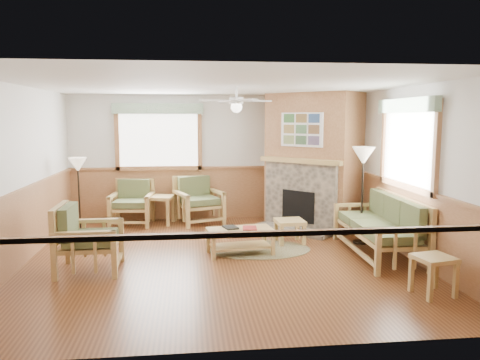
{
  "coord_description": "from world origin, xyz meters",
  "views": [
    {
      "loc": [
        -0.48,
        -7.19,
        2.21
      ],
      "look_at": [
        0.4,
        0.7,
        1.15
      ],
      "focal_mm": 35.0,
      "sensor_mm": 36.0,
      "label": 1
    }
  ],
  "objects": [
    {
      "name": "coffee_table",
      "position": [
        0.34,
        0.17,
        0.21
      ],
      "size": [
        1.12,
        0.68,
        0.42
      ],
      "primitive_type": null,
      "rotation": [
        0.0,
        0.0,
        0.15
      ],
      "color": "tan",
      "rests_on": "floor"
    },
    {
      "name": "wainscot",
      "position": [
        0.0,
        0.0,
        0.55
      ],
      "size": [
        6.0,
        6.0,
        1.1
      ],
      "primitive_type": null,
      "color": "#97653E",
      "rests_on": "floor"
    },
    {
      "name": "book_red",
      "position": [
        0.49,
        0.12,
        0.45
      ],
      "size": [
        0.24,
        0.32,
        0.03
      ],
      "primitive_type": "cube",
      "rotation": [
        0.0,
        0.0,
        -0.08
      ],
      "color": "maroon",
      "rests_on": "coffee_table"
    },
    {
      "name": "braided_rug",
      "position": [
        0.7,
        0.37,
        0.01
      ],
      "size": [
        1.75,
        1.75,
        0.01
      ],
      "primitive_type": "cylinder",
      "rotation": [
        0.0,
        0.0,
        0.02
      ],
      "color": "brown",
      "rests_on": "floor"
    },
    {
      "name": "floor_lamp_left",
      "position": [
        -2.55,
        1.84,
        0.74
      ],
      "size": [
        0.43,
        0.43,
        1.48
      ],
      "primitive_type": null,
      "rotation": [
        0.0,
        0.0,
        -0.32
      ],
      "color": "black",
      "rests_on": "floor"
    },
    {
      "name": "floor_lamp_right",
      "position": [
        2.55,
        0.61,
        0.86
      ],
      "size": [
        0.5,
        0.5,
        1.72
      ],
      "primitive_type": null,
      "rotation": [
        0.0,
        0.0,
        -0.33
      ],
      "color": "black",
      "rests_on": "floor"
    },
    {
      "name": "floor",
      "position": [
        0.0,
        0.0,
        -0.01
      ],
      "size": [
        6.0,
        6.0,
        0.01
      ],
      "primitive_type": "cube",
      "color": "brown",
      "rests_on": "ground"
    },
    {
      "name": "footstool",
      "position": [
        1.29,
        0.74,
        0.21
      ],
      "size": [
        0.51,
        0.51,
        0.42
      ],
      "primitive_type": null,
      "rotation": [
        0.0,
        0.0,
        0.06
      ],
      "color": "tan",
      "rests_on": "floor"
    },
    {
      "name": "end_table_chairs",
      "position": [
        -1.08,
        2.55,
        0.3
      ],
      "size": [
        0.63,
        0.61,
        0.59
      ],
      "primitive_type": null,
      "rotation": [
        0.0,
        0.0,
        -0.23
      ],
      "color": "tan",
      "rests_on": "floor"
    },
    {
      "name": "book_dark",
      "position": [
        0.19,
        0.24,
        0.45
      ],
      "size": [
        0.27,
        0.32,
        0.03
      ],
      "primitive_type": "cube",
      "rotation": [
        0.0,
        0.0,
        0.29
      ],
      "color": "black",
      "rests_on": "coffee_table"
    },
    {
      "name": "ceiling_fan",
      "position": [
        0.3,
        0.3,
        2.66
      ],
      "size": [
        1.59,
        1.59,
        0.36
      ],
      "primitive_type": null,
      "rotation": [
        0.0,
        0.0,
        0.35
      ],
      "color": "white",
      "rests_on": "ceiling"
    },
    {
      "name": "fireplace",
      "position": [
        2.05,
        2.05,
        1.35
      ],
      "size": [
        3.11,
        3.11,
        2.7
      ],
      "primitive_type": null,
      "rotation": [
        0.0,
        0.0,
        -0.79
      ],
      "color": "#97653E",
      "rests_on": "floor"
    },
    {
      "name": "wall_front",
      "position": [
        0.0,
        -3.0,
        1.35
      ],
      "size": [
        6.0,
        0.02,
        2.7
      ],
      "primitive_type": "cube",
      "color": "silver",
      "rests_on": "floor"
    },
    {
      "name": "sofa",
      "position": [
        2.55,
        -0.12,
        0.48
      ],
      "size": [
        2.1,
        0.9,
        0.96
      ],
      "primitive_type": null,
      "rotation": [
        0.0,
        0.0,
        -1.59
      ],
      "color": "tan",
      "rests_on": "floor"
    },
    {
      "name": "window_right",
      "position": [
        2.96,
        -0.2,
        2.53
      ],
      "size": [
        0.16,
        1.9,
        1.5
      ],
      "primitive_type": null,
      "color": "white",
      "rests_on": "wall_right"
    },
    {
      "name": "wall_right",
      "position": [
        3.0,
        0.0,
        1.35
      ],
      "size": [
        0.02,
        6.0,
        2.7
      ],
      "primitive_type": "cube",
      "color": "silver",
      "rests_on": "floor"
    },
    {
      "name": "armchair_back_left",
      "position": [
        -1.66,
        2.55,
        0.46
      ],
      "size": [
        0.9,
        0.9,
        0.92
      ],
      "primitive_type": null,
      "rotation": [
        0.0,
        0.0,
        -0.09
      ],
      "color": "tan",
      "rests_on": "floor"
    },
    {
      "name": "end_table_sofa",
      "position": [
        2.55,
        -1.86,
        0.25
      ],
      "size": [
        0.52,
        0.51,
        0.5
      ],
      "primitive_type": null,
      "rotation": [
        0.0,
        0.0,
        0.2
      ],
      "color": "tan",
      "rests_on": "floor"
    },
    {
      "name": "ceiling",
      "position": [
        0.0,
        0.0,
        2.7
      ],
      "size": [
        6.0,
        6.0,
        0.01
      ],
      "primitive_type": "cube",
      "color": "white",
      "rests_on": "floor"
    },
    {
      "name": "wall_back",
      "position": [
        0.0,
        3.0,
        1.35
      ],
      "size": [
        6.0,
        0.02,
        2.7
      ],
      "primitive_type": "cube",
      "color": "silver",
      "rests_on": "floor"
    },
    {
      "name": "wall_left",
      "position": [
        -3.0,
        0.0,
        1.35
      ],
      "size": [
        0.02,
        6.0,
        2.7
      ],
      "primitive_type": "cube",
      "color": "silver",
      "rests_on": "floor"
    },
    {
      "name": "armchair_left",
      "position": [
        -1.91,
        -0.42,
        0.49
      ],
      "size": [
        0.88,
        0.88,
        0.98
      ],
      "primitive_type": null,
      "rotation": [
        0.0,
        0.0,
        1.59
      ],
      "color": "tan",
      "rests_on": "floor"
    },
    {
      "name": "window_back",
      "position": [
        -1.1,
        2.96,
        2.53
      ],
      "size": [
        1.9,
        0.16,
        1.5
      ],
      "primitive_type": null,
      "color": "white",
      "rests_on": "wall_back"
    },
    {
      "name": "armchair_back_right",
      "position": [
        -0.27,
        2.55,
        0.49
      ],
      "size": [
        1.12,
        1.12,
        0.97
      ],
      "primitive_type": null,
      "rotation": [
        0.0,
        0.0,
        0.36
      ],
      "color": "tan",
      "rests_on": "floor"
    }
  ]
}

